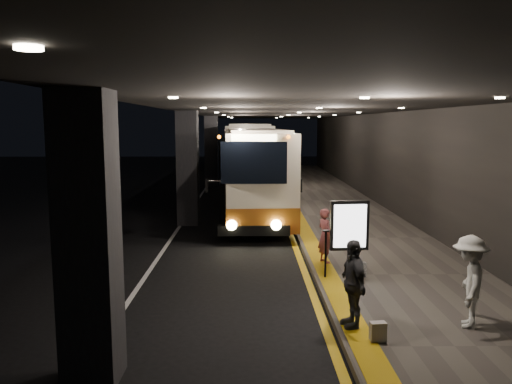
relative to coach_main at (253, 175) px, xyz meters
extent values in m
plane|color=black|center=(-1.03, -6.01, -1.72)|extent=(90.00, 90.00, 0.00)
cube|color=silver|center=(-2.83, -1.01, -1.72)|extent=(0.12, 50.00, 0.01)
cube|color=gold|center=(1.32, -1.01, -1.72)|extent=(0.18, 50.00, 0.01)
cube|color=#514C44|center=(3.72, -1.01, -1.65)|extent=(4.50, 50.00, 0.15)
cube|color=gold|center=(1.82, -1.01, -1.57)|extent=(0.50, 50.00, 0.01)
cube|color=black|center=(5.97, -1.01, 1.28)|extent=(0.10, 50.00, 6.00)
cube|color=black|center=(-2.53, -14.01, 0.48)|extent=(0.80, 0.80, 4.40)
cube|color=black|center=(-2.53, -2.01, 0.48)|extent=(0.80, 0.80, 4.40)
cube|color=black|center=(-2.53, 9.99, 0.48)|extent=(0.80, 0.80, 4.40)
cube|color=black|center=(1.47, -1.01, 2.88)|extent=(9.00, 50.00, 0.40)
cube|color=beige|center=(0.00, 0.02, 0.26)|extent=(2.96, 11.46, 3.22)
cube|color=#923E15|center=(0.00, 0.02, -0.92)|extent=(2.98, 11.48, 0.85)
cube|color=black|center=(0.00, -5.68, 0.97)|extent=(2.08, 0.17, 1.32)
cube|color=black|center=(0.00, -5.60, -1.20)|extent=(2.33, 0.37, 0.33)
cylinder|color=black|center=(-1.06, -3.57, -1.25)|extent=(0.26, 0.95, 0.95)
cylinder|color=black|center=(1.06, -3.57, -1.25)|extent=(0.26, 0.95, 0.95)
cylinder|color=black|center=(-1.06, 3.81, -1.25)|extent=(0.26, 0.95, 0.95)
cylinder|color=black|center=(1.06, 3.81, -1.25)|extent=(0.26, 0.95, 0.95)
sphere|color=#FFEAA5|center=(-0.71, -5.69, -1.02)|extent=(0.34, 0.34, 0.34)
sphere|color=#FFEAA5|center=(0.71, -5.69, -1.02)|extent=(0.34, 0.34, 0.34)
cube|color=#FFF2BF|center=(0.00, -5.69, 1.76)|extent=(1.42, 0.13, 0.21)
cube|color=beige|center=(-0.03, 9.72, 0.37)|extent=(2.66, 12.01, 3.39)
cube|color=#923E15|center=(-0.03, 9.72, -0.88)|extent=(2.68, 12.04, 0.90)
cube|color=black|center=(-0.03, 3.70, 1.12)|extent=(2.20, 0.09, 1.40)
cube|color=black|center=(-0.03, 3.78, -1.18)|extent=(2.45, 0.28, 0.35)
cylinder|color=black|center=(-1.16, 5.93, -1.23)|extent=(0.28, 1.00, 1.00)
cylinder|color=black|center=(1.10, 5.93, -1.23)|extent=(0.28, 1.00, 1.00)
cylinder|color=black|center=(-1.16, 13.71, -1.23)|extent=(0.28, 1.00, 1.00)
cylinder|color=black|center=(1.10, 13.71, -1.23)|extent=(0.28, 1.00, 1.00)
cube|color=beige|center=(-0.13, 25.34, 0.36)|extent=(3.04, 11.99, 3.37)
cube|color=#923E15|center=(-0.13, 25.34, -0.88)|extent=(3.06, 12.02, 0.89)
cube|color=black|center=(-0.13, 19.37, 1.10)|extent=(2.18, 0.16, 1.39)
cube|color=black|center=(-0.13, 19.45, -1.18)|extent=(2.44, 0.37, 0.35)
cylinder|color=black|center=(-1.25, 21.58, -1.23)|extent=(0.28, 0.99, 0.99)
cylinder|color=black|center=(0.99, 21.58, -1.23)|extent=(0.28, 0.99, 0.99)
cylinder|color=black|center=(-1.25, 29.31, -1.23)|extent=(0.28, 0.99, 0.99)
cylinder|color=black|center=(0.99, 29.31, -1.23)|extent=(0.28, 0.99, 0.99)
imported|color=#B65456|center=(1.91, -8.07, -0.83)|extent=(0.54, 0.64, 1.49)
imported|color=#B7BAB3|center=(3.93, -12.41, -0.71)|extent=(0.87, 1.23, 1.73)
imported|color=#414146|center=(1.77, -12.39, -0.75)|extent=(0.66, 1.04, 1.66)
cube|color=black|center=(2.59, -9.36, -1.39)|extent=(0.31, 0.16, 0.36)
cube|color=#AEA7A3|center=(2.09, -13.04, -1.40)|extent=(0.29, 0.18, 0.34)
cylinder|color=black|center=(2.24, -9.67, -1.19)|extent=(0.08, 0.08, 0.76)
cube|color=black|center=(2.24, -9.67, -0.22)|extent=(0.93, 0.17, 1.19)
cube|color=white|center=(2.24, -9.73, -0.22)|extent=(0.78, 0.08, 1.03)
cylinder|color=black|center=(1.72, -9.40, -0.99)|extent=(0.05, 0.05, 1.18)
camera|label=1|loc=(-0.13, -21.27, 2.18)|focal=35.00mm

